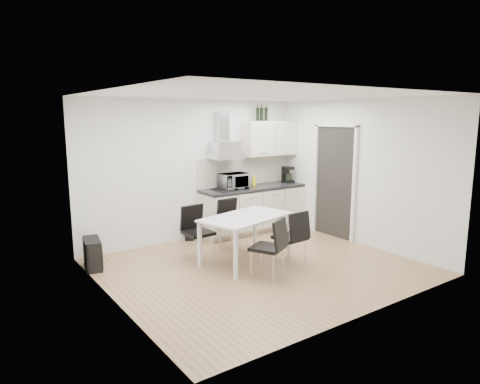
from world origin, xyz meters
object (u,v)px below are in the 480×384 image
(chair_far_left, at_px, (198,234))
(floor_speaker, at_px, (190,232))
(chair_near_right, at_px, (290,238))
(chair_near_left, at_px, (267,248))
(guitar_amp, at_px, (92,254))
(kitchenette, at_px, (254,190))
(chair_far_right, at_px, (234,225))
(dining_table, at_px, (246,221))

(chair_far_left, bearing_deg, floor_speaker, -113.36)
(floor_speaker, bearing_deg, chair_near_right, -51.07)
(chair_near_left, distance_m, guitar_amp, 2.68)
(chair_near_right, bearing_deg, chair_far_left, 130.46)
(chair_far_left, bearing_deg, kitchenette, -154.93)
(chair_near_right, bearing_deg, chair_near_left, -165.60)
(chair_near_right, height_order, guitar_amp, chair_near_right)
(floor_speaker, bearing_deg, kitchenette, 16.29)
(chair_far_right, distance_m, guitar_amp, 2.34)
(kitchenette, xyz_separation_m, chair_near_right, (-0.77, -1.96, -0.39))
(chair_near_right, bearing_deg, kitchenette, 64.58)
(dining_table, height_order, chair_far_right, chair_far_right)
(chair_far_left, relative_size, chair_near_left, 1.00)
(dining_table, xyz_separation_m, floor_speaker, (-0.15, 1.60, -0.52))
(chair_far_right, distance_m, floor_speaker, 1.06)
(chair_far_right, height_order, chair_near_left, same)
(chair_far_left, xyz_separation_m, chair_near_left, (0.42, -1.24, 0.00))
(chair_far_right, relative_size, chair_near_right, 1.00)
(chair_near_left, xyz_separation_m, floor_speaker, (0.01, 2.33, -0.29))
(chair_near_left, distance_m, chair_near_right, 0.64)
(chair_far_left, distance_m, chair_far_right, 0.78)
(chair_near_left, bearing_deg, chair_near_right, -8.76)
(chair_near_left, bearing_deg, dining_table, 50.42)
(chair_far_right, bearing_deg, chair_far_left, 6.23)
(kitchenette, distance_m, chair_far_left, 2.05)
(guitar_amp, bearing_deg, dining_table, -17.89)
(guitar_amp, bearing_deg, chair_far_right, -1.66)
(chair_far_left, bearing_deg, guitar_amp, -23.79)
(chair_near_left, xyz_separation_m, guitar_amp, (-1.93, 1.85, -0.21))
(chair_far_right, xyz_separation_m, chair_near_left, (-0.35, -1.36, 0.00))
(kitchenette, xyz_separation_m, chair_far_right, (-1.03, -0.80, -0.39))
(chair_far_left, relative_size, chair_near_right, 1.00)
(chair_near_left, height_order, guitar_amp, chair_near_left)
(chair_near_right, bearing_deg, guitar_amp, 143.02)
(kitchenette, height_order, chair_far_right, kitchenette)
(chair_far_right, xyz_separation_m, guitar_amp, (-2.28, 0.48, -0.21))
(chair_far_left, xyz_separation_m, floor_speaker, (0.42, 1.08, -0.29))
(chair_far_right, xyz_separation_m, chair_near_right, (0.26, -1.16, 0.00))
(dining_table, height_order, chair_near_right, chair_near_right)
(dining_table, bearing_deg, guitar_amp, 137.51)
(kitchenette, distance_m, chair_near_right, 2.14)
(chair_far_left, xyz_separation_m, guitar_amp, (-1.51, 0.60, -0.21))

